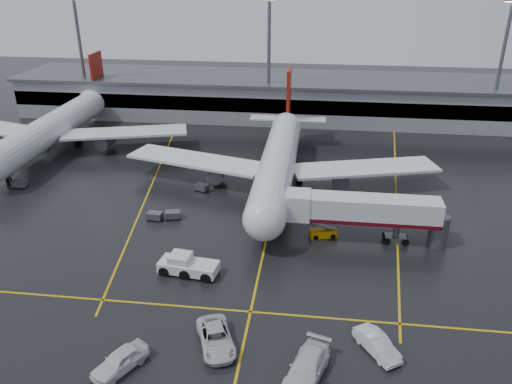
# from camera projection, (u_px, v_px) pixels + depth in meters

# --- Properties ---
(ground) EXTENTS (220.00, 220.00, 0.00)m
(ground) POSITION_uv_depth(u_px,v_px,m) (272.00, 213.00, 71.25)
(ground) COLOR black
(ground) RESTS_ON ground
(apron_line_centre) EXTENTS (0.25, 90.00, 0.02)m
(apron_line_centre) POSITION_uv_depth(u_px,v_px,m) (272.00, 213.00, 71.25)
(apron_line_centre) COLOR gold
(apron_line_centre) RESTS_ON ground
(apron_line_stop) EXTENTS (60.00, 0.25, 0.02)m
(apron_line_stop) POSITION_uv_depth(u_px,v_px,m) (251.00, 312.00, 51.42)
(apron_line_stop) COLOR gold
(apron_line_stop) RESTS_ON ground
(apron_line_left) EXTENTS (9.99, 69.35, 0.02)m
(apron_line_left) POSITION_uv_depth(u_px,v_px,m) (155.00, 178.00, 82.56)
(apron_line_left) COLOR gold
(apron_line_left) RESTS_ON ground
(apron_line_right) EXTENTS (7.57, 69.64, 0.02)m
(apron_line_right) POSITION_uv_depth(u_px,v_px,m) (396.00, 190.00, 78.18)
(apron_line_right) COLOR gold
(apron_line_right) RESTS_ON ground
(terminal) EXTENTS (122.00, 19.00, 8.60)m
(terminal) POSITION_uv_depth(u_px,v_px,m) (294.00, 97.00, 112.63)
(terminal) COLOR gray
(terminal) RESTS_ON ground
(light_mast_left) EXTENTS (3.00, 1.20, 25.45)m
(light_mast_left) POSITION_uv_depth(u_px,v_px,m) (81.00, 50.00, 108.23)
(light_mast_left) COLOR #595B60
(light_mast_left) RESTS_ON ground
(light_mast_mid) EXTENTS (3.00, 1.20, 25.45)m
(light_mast_mid) POSITION_uv_depth(u_px,v_px,m) (269.00, 54.00, 103.62)
(light_mast_mid) COLOR #595B60
(light_mast_mid) RESTS_ON ground
(light_mast_right) EXTENTS (3.00, 1.20, 25.45)m
(light_mast_right) POSITION_uv_depth(u_px,v_px,m) (502.00, 59.00, 98.44)
(light_mast_right) COLOR #595B60
(light_mast_right) RESTS_ON ground
(main_airliner) EXTENTS (48.80, 45.60, 14.10)m
(main_airliner) POSITION_uv_depth(u_px,v_px,m) (279.00, 160.00, 78.23)
(main_airliner) COLOR silver
(main_airliner) RESTS_ON ground
(second_airliner) EXTENTS (48.80, 45.60, 14.10)m
(second_airliner) POSITION_uv_depth(u_px,v_px,m) (56.00, 126.00, 93.88)
(second_airliner) COLOR silver
(second_airliner) RESTS_ON ground
(jet_bridge) EXTENTS (19.90, 3.40, 6.05)m
(jet_bridge) POSITION_uv_depth(u_px,v_px,m) (364.00, 212.00, 62.83)
(jet_bridge) COLOR silver
(jet_bridge) RESTS_ON ground
(pushback_tractor) EXTENTS (6.92, 3.61, 2.37)m
(pushback_tractor) POSITION_uv_depth(u_px,v_px,m) (187.00, 266.00, 57.39)
(pushback_tractor) COLOR silver
(pushback_tractor) RESTS_ON ground
(belt_loader) EXTENTS (3.59, 2.27, 2.11)m
(belt_loader) POSITION_uv_depth(u_px,v_px,m) (323.00, 233.00, 65.09)
(belt_loader) COLOR orange
(belt_loader) RESTS_ON ground
(service_van_a) EXTENTS (4.98, 6.88, 1.74)m
(service_van_a) POSITION_uv_depth(u_px,v_px,m) (216.00, 338.00, 46.61)
(service_van_a) COLOR silver
(service_van_a) RESTS_ON ground
(service_van_b) EXTENTS (4.48, 7.09, 1.91)m
(service_van_b) POSITION_uv_depth(u_px,v_px,m) (307.00, 367.00, 43.21)
(service_van_b) COLOR silver
(service_van_b) RESTS_ON ground
(service_van_c) EXTENTS (4.33, 5.27, 1.69)m
(service_van_c) POSITION_uv_depth(u_px,v_px,m) (377.00, 344.00, 45.92)
(service_van_c) COLOR silver
(service_van_c) RESTS_ON ground
(service_van_d) EXTENTS (4.55, 5.72, 1.83)m
(service_van_d) POSITION_uv_depth(u_px,v_px,m) (120.00, 361.00, 43.92)
(service_van_d) COLOR white
(service_van_d) RESTS_ON ground
(baggage_cart_a) EXTENTS (2.22, 1.68, 1.12)m
(baggage_cart_a) POSITION_uv_depth(u_px,v_px,m) (173.00, 215.00, 69.44)
(baggage_cart_a) COLOR #595B60
(baggage_cart_a) RESTS_ON ground
(baggage_cart_b) EXTENTS (2.13, 1.51, 1.12)m
(baggage_cart_b) POSITION_uv_depth(u_px,v_px,m) (155.00, 216.00, 69.15)
(baggage_cart_b) COLOR #595B60
(baggage_cart_b) RESTS_ON ground
(baggage_cart_c) EXTENTS (2.34, 1.96, 1.12)m
(baggage_cart_c) POSITION_uv_depth(u_px,v_px,m) (202.00, 187.00, 77.67)
(baggage_cart_c) COLOR #595B60
(baggage_cart_c) RESTS_ON ground
(baggage_cart_d) EXTENTS (2.26, 1.75, 1.12)m
(baggage_cart_d) POSITION_uv_depth(u_px,v_px,m) (5.00, 166.00, 85.39)
(baggage_cart_d) COLOR #595B60
(baggage_cart_d) RESTS_ON ground
(baggage_cart_e) EXTENTS (2.07, 1.41, 1.12)m
(baggage_cart_e) POSITION_uv_depth(u_px,v_px,m) (20.00, 184.00, 78.89)
(baggage_cart_e) COLOR #595B60
(baggage_cart_e) RESTS_ON ground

